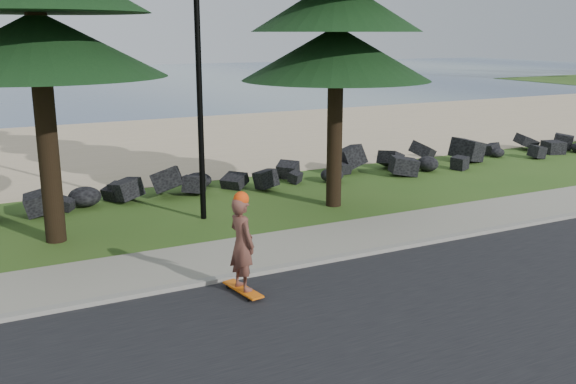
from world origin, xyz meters
name	(u,v)px	position (x,y,z in m)	size (l,w,h in m)	color
ground	(257,258)	(0.00, 0.00, 0.00)	(160.00, 160.00, 0.00)	#31561B
road	(385,352)	(0.00, -4.50, 0.01)	(160.00, 7.00, 0.02)	black
kerb	(276,269)	(0.00, -0.90, 0.05)	(160.00, 0.20, 0.10)	gray
sidewalk	(253,253)	(0.00, 0.20, 0.04)	(160.00, 2.00, 0.08)	gray
beach_sand	(108,147)	(0.00, 14.50, 0.01)	(160.00, 15.00, 0.01)	tan
ocean	(22,84)	(0.00, 51.00, 0.00)	(160.00, 58.00, 0.01)	#3F5879
seawall_boulders	(175,197)	(0.00, 5.60, 0.00)	(60.00, 2.40, 1.10)	black
lamp_post	(198,47)	(0.00, 3.20, 4.13)	(0.25, 0.14, 8.14)	black
skateboarder	(242,244)	(-0.99, -1.62, 0.93)	(0.49, 1.02, 1.85)	orange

